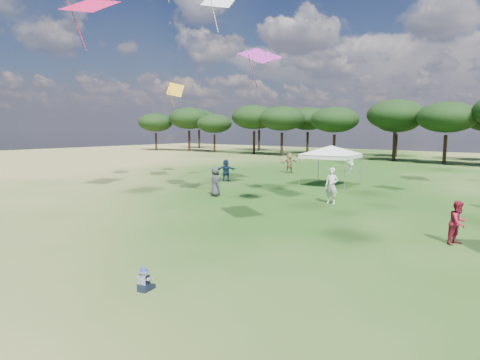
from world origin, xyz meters
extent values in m
plane|color=#274E17|center=(0.00, 0.00, 0.00)|extent=(140.00, 140.00, 0.00)
cylinder|color=black|center=(-49.10, 43.01, 1.55)|extent=(0.35, 0.35, 3.09)
ellipsoid|color=black|center=(-49.10, 43.01, 4.95)|extent=(6.01, 6.01, 3.24)
cylinder|color=black|center=(-42.82, 45.10, 1.76)|extent=(0.40, 0.40, 3.51)
ellipsoid|color=black|center=(-42.82, 45.10, 5.62)|extent=(6.82, 6.82, 3.68)
cylinder|color=black|center=(-36.96, 45.10, 1.46)|extent=(0.33, 0.33, 2.92)
ellipsoid|color=black|center=(-36.96, 45.10, 4.67)|extent=(5.67, 5.67, 3.06)
cylinder|color=black|center=(-29.06, 45.29, 1.75)|extent=(0.40, 0.40, 3.49)
ellipsoid|color=black|center=(-29.06, 45.29, 5.59)|extent=(6.79, 6.79, 3.66)
cylinder|color=black|center=(-23.92, 45.02, 1.66)|extent=(0.38, 0.38, 3.32)
ellipsoid|color=black|center=(-23.92, 45.02, 5.31)|extent=(6.44, 6.44, 3.47)
cylinder|color=black|center=(-15.51, 44.30, 1.57)|extent=(0.36, 0.36, 3.14)
ellipsoid|color=black|center=(-15.51, 44.30, 5.03)|extent=(6.11, 6.11, 3.29)
cylinder|color=black|center=(-8.39, 45.81, 1.73)|extent=(0.40, 0.40, 3.46)
ellipsoid|color=black|center=(-8.39, 45.81, 5.54)|extent=(6.73, 6.73, 3.63)
cylinder|color=black|center=(-2.58, 44.63, 1.61)|extent=(0.37, 0.37, 3.21)
ellipsoid|color=black|center=(-2.58, 44.63, 5.14)|extent=(6.24, 6.24, 3.36)
cylinder|color=black|center=(-48.93, 53.79, 1.78)|extent=(0.41, 0.41, 3.56)
ellipsoid|color=black|center=(-48.93, 53.79, 5.70)|extent=(6.92, 6.92, 3.73)
cylinder|color=black|center=(-34.09, 53.56, 1.81)|extent=(0.41, 0.41, 3.62)
ellipsoid|color=black|center=(-34.09, 53.56, 5.80)|extent=(7.03, 7.03, 3.79)
cylinder|color=black|center=(-23.40, 51.57, 1.68)|extent=(0.39, 0.39, 3.37)
ellipsoid|color=black|center=(-23.40, 51.57, 5.39)|extent=(6.54, 6.54, 3.53)
cylinder|color=black|center=(-10.52, 53.31, 1.56)|extent=(0.36, 0.36, 3.11)
ellipsoid|color=black|center=(-10.52, 53.31, 4.98)|extent=(6.05, 6.05, 3.26)
cylinder|color=gray|center=(-6.40, 19.88, 1.06)|extent=(0.06, 0.06, 2.12)
cylinder|color=gray|center=(-3.26, 20.11, 1.06)|extent=(0.06, 0.06, 2.12)
cylinder|color=gray|center=(-6.63, 23.03, 1.06)|extent=(0.06, 0.06, 2.12)
cylinder|color=gray|center=(-3.49, 23.25, 1.06)|extent=(0.06, 0.06, 2.12)
cube|color=silver|center=(-4.95, 21.57, 2.07)|extent=(3.54, 3.54, 0.25)
pyramid|color=silver|center=(-4.95, 21.57, 2.80)|extent=(6.72, 6.72, 0.60)
cube|color=black|center=(-0.49, 2.24, 0.10)|extent=(0.30, 0.30, 0.19)
cube|color=black|center=(-0.62, 2.40, 0.05)|extent=(0.14, 0.24, 0.10)
cube|color=black|center=(-0.45, 2.44, 0.05)|extent=(0.14, 0.24, 0.10)
cube|color=white|center=(-0.49, 2.24, 0.30)|extent=(0.27, 0.22, 0.25)
cylinder|color=white|center=(-0.66, 2.27, 0.30)|extent=(0.13, 0.25, 0.15)
cylinder|color=white|center=(-0.36, 2.34, 0.30)|extent=(0.13, 0.25, 0.15)
sphere|color=#E0B293|center=(-0.49, 2.24, 0.47)|extent=(0.17, 0.17, 0.17)
cone|color=#4C57B2|center=(-0.49, 2.24, 0.51)|extent=(0.28, 0.28, 0.03)
cylinder|color=#4C57B2|center=(-0.49, 2.24, 0.55)|extent=(0.18, 0.18, 0.07)
imported|color=maroon|center=(4.71, 11.49, 0.76)|extent=(0.81, 0.90, 1.52)
imported|color=white|center=(-7.42, 30.59, 0.86)|extent=(0.79, 0.93, 1.72)
imported|color=olive|center=(-11.39, 26.75, 0.91)|extent=(1.56, 1.58, 1.81)
imported|color=navy|center=(-12.28, 19.12, 0.83)|extent=(1.50, 1.37, 1.66)
imported|color=#303236|center=(-8.36, 13.58, 0.87)|extent=(1.01, 0.91, 1.73)
imported|color=beige|center=(-2.00, 15.65, 0.96)|extent=(0.71, 0.48, 1.92)
plane|color=#C9174A|center=(-11.97, 8.27, 10.15)|extent=(3.06, 3.15, 1.54)
plane|color=gold|center=(-17.22, 18.71, 7.02)|extent=(1.67, 1.98, 1.36)
plane|color=#9A2691|center=(-6.80, 15.76, 8.14)|extent=(2.43, 2.17, 1.46)
camera|label=1|loc=(7.22, -3.65, 3.98)|focal=30.00mm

